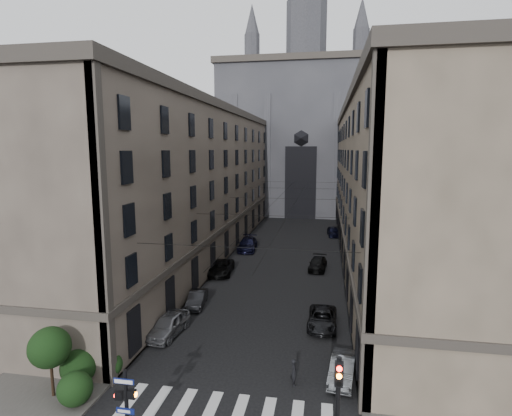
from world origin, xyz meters
The scene contains 19 objects.
sidewalk_left centered at (-10.50, 36.00, 0.07)m, with size 7.00×80.00×0.15m, color #383533.
sidewalk_right centered at (10.50, 36.00, 0.07)m, with size 7.00×80.00×0.15m, color #383533.
zebra_crossing centered at (0.00, 5.00, 0.01)m, with size 11.00×3.20×0.01m, color beige.
building_left centered at (-13.44, 36.00, 9.34)m, with size 13.60×60.60×18.85m.
building_right centered at (13.44, 36.00, 9.34)m, with size 13.60×60.60×18.85m.
gothic_tower centered at (0.00, 74.96, 17.80)m, with size 35.00×23.00×58.00m.
pedestrian_signal_left centered at (-3.51, 1.50, 2.32)m, with size 1.02×0.38×4.00m.
traffic_light_right centered at (5.60, 1.92, 3.29)m, with size 0.34×0.50×5.20m.
shrub_cluster centered at (-8.72, 5.01, 1.80)m, with size 3.90×4.40×3.90m.
tram_wires centered at (0.00, 35.63, 7.25)m, with size 14.00×60.00×0.43m.
car_left_near centered at (-6.20, 12.69, 0.78)m, with size 1.84×4.58×1.56m, color slate.
car_left_midnear centered at (-5.88, 18.30, 0.64)m, with size 1.35×3.88×1.28m, color black.
car_left_midfar centered at (-6.17, 27.31, 0.73)m, with size 2.43×5.28×1.47m, color black.
car_left_far centered at (-5.31, 38.01, 0.82)m, with size 2.29×5.64×1.64m, color black.
car_right_near centered at (6.12, 9.13, 0.65)m, with size 1.39×3.98×1.31m, color slate.
car_right_midnear centered at (4.87, 16.04, 0.65)m, with size 2.16×4.68×1.30m, color black.
car_right_midfar centered at (4.20, 30.79, 0.66)m, with size 1.85×4.54×1.32m, color black.
car_right_far centered at (6.20, 48.87, 0.74)m, with size 1.75×4.36×1.49m, color black.
pedestrian centered at (3.35, 8.00, 0.80)m, with size 0.58×0.38×1.59m, color black.
Camera 1 is at (4.90, -13.34, 13.49)m, focal length 28.00 mm.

